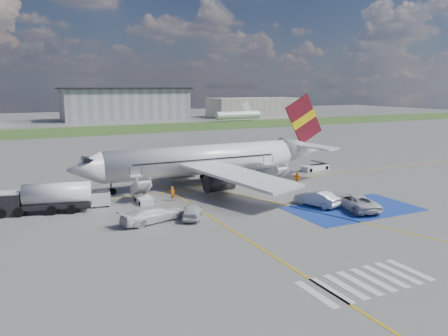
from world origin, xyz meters
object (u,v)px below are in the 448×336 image
(fuel_tanker, at_px, (46,200))
(airliner, at_px, (212,159))
(car_silver_b, at_px, (317,199))
(car_silver_a, at_px, (192,211))
(gpu_cart, at_px, (100,199))
(van_white_b, at_px, (154,212))
(belt_loader, at_px, (315,168))
(van_white_a, at_px, (353,198))

(fuel_tanker, bearing_deg, airliner, 25.90)
(fuel_tanker, xyz_separation_m, car_silver_b, (26.91, -10.50, -0.47))
(car_silver_a, bearing_deg, gpu_cart, -21.00)
(car_silver_b, xyz_separation_m, van_white_b, (-17.84, 2.47, 0.17))
(gpu_cart, bearing_deg, car_silver_a, -42.27)
(airliner, relative_size, belt_loader, 6.75)
(belt_loader, height_order, car_silver_b, car_silver_b)
(airliner, distance_m, van_white_a, 19.81)
(gpu_cart, distance_m, car_silver_a, 11.33)
(van_white_b, bearing_deg, belt_loader, -78.75)
(van_white_a, xyz_separation_m, van_white_b, (-20.88, 4.84, -0.10))
(airliner, distance_m, fuel_tanker, 21.85)
(fuel_tanker, bearing_deg, gpu_cart, 12.44)
(car_silver_b, bearing_deg, belt_loader, -145.81)
(airliner, bearing_deg, van_white_b, -133.51)
(airliner, relative_size, car_silver_b, 7.22)
(gpu_cart, distance_m, car_silver_b, 23.83)
(airliner, height_order, van_white_b, airliner)
(gpu_cart, xyz_separation_m, car_silver_b, (21.43, -10.43, 0.05))
(airliner, bearing_deg, car_silver_a, -121.85)
(airliner, relative_size, van_white_b, 7.17)
(gpu_cart, bearing_deg, fuel_tanker, -173.87)
(gpu_cart, xyz_separation_m, belt_loader, (34.48, 6.43, -0.40))
(fuel_tanker, height_order, van_white_a, fuel_tanker)
(fuel_tanker, xyz_separation_m, belt_loader, (39.96, 6.36, -0.92))
(belt_loader, distance_m, car_silver_b, 21.33)
(fuel_tanker, relative_size, car_silver_b, 1.85)
(belt_loader, xyz_separation_m, car_silver_a, (-27.08, -15.01, 0.36))
(car_silver_a, distance_m, van_white_a, 17.58)
(car_silver_b, height_order, van_white_a, van_white_a)
(gpu_cart, distance_m, van_white_a, 27.61)
(van_white_a, distance_m, van_white_b, 21.43)
(airliner, height_order, car_silver_b, airliner)
(car_silver_b, bearing_deg, car_silver_a, -25.59)
(car_silver_a, xyz_separation_m, car_silver_b, (14.02, -1.85, 0.08))
(airliner, height_order, gpu_cart, airliner)
(gpu_cart, xyz_separation_m, van_white_b, (3.59, -7.96, 0.21))
(gpu_cart, distance_m, belt_loader, 35.08)
(belt_loader, height_order, van_white_b, van_white_b)
(fuel_tanker, relative_size, car_silver_a, 2.13)
(airliner, bearing_deg, belt_loader, 4.84)
(airliner, xyz_separation_m, fuel_tanker, (-21.22, -4.77, -2.08))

